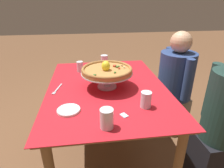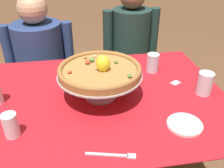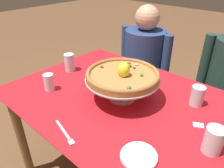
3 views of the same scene
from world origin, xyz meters
The scene contains 12 objects.
dining_table centered at (0.00, 0.00, 0.66)m, with size 1.32×0.97×0.77m.
pizza_stand centered at (0.01, 0.00, 0.87)m, with size 0.41×0.41×0.13m.
pizza centered at (0.01, 0.00, 0.92)m, with size 0.40×0.40×0.10m.
water_glass_side_left centered at (-0.50, 0.03, 0.82)m, with size 0.07×0.07×0.12m.
water_glass_front_left centered at (-0.38, -0.23, 0.81)m, with size 0.06×0.06×0.10m.
water_glass_back_right centered at (0.36, 0.22, 0.82)m, with size 0.07×0.07×0.11m.
water_glass_side_right centered at (0.54, -0.06, 0.82)m, with size 0.08×0.08×0.12m.
side_plate centered at (0.34, -0.29, 0.77)m, with size 0.15×0.15×0.02m.
dinner_fork centered at (0.01, -0.41, 0.77)m, with size 0.19×0.06×0.01m.
sugar_packet centered at (0.44, 0.06, 0.77)m, with size 0.05×0.04×0.01m, color silver.
diner_left centered at (-0.37, 0.79, 0.56)m, with size 0.53×0.38×1.14m.
diner_right centered at (0.37, 0.83, 0.56)m, with size 0.46×0.33×1.19m.
Camera 3 is at (0.66, -0.81, 1.45)m, focal length 34.11 mm.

